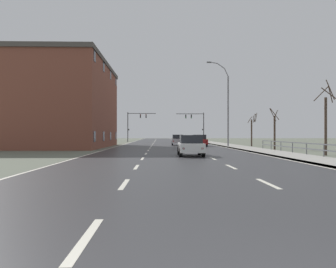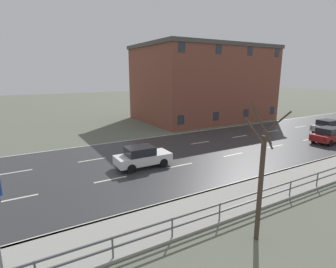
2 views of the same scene
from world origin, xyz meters
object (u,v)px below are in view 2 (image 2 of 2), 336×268
object	(u,v)px
car_near_right	(142,157)
brick_building	(203,83)
car_far_right	(328,126)
car_far_left	(329,135)

from	to	relation	value
car_near_right	brick_building	bearing A→B (deg)	132.36
brick_building	car_far_right	bearing A→B (deg)	21.30
car_near_right	car_far_right	xyz separation A→B (m)	(0.37, 23.47, 0.00)
car_far_left	car_far_right	world-z (taller)	same
car_far_right	brick_building	distance (m)	17.57
car_far_left	car_far_right	size ratio (longest dim) A/B	0.99
car_far_left	brick_building	world-z (taller)	brick_building
car_far_right	brick_building	bearing A→B (deg)	-156.43
car_far_left	car_far_right	xyz separation A→B (m)	(-2.61, 4.40, 0.00)
car_far_left	brick_building	distance (m)	19.05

